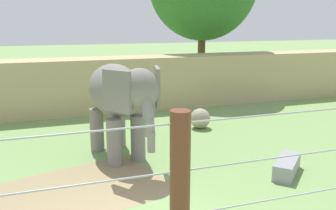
# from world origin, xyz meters

# --- Properties ---
(dirt_patch) EXTENTS (5.04, 4.04, 0.01)m
(dirt_patch) POSITION_xyz_m (-0.96, 2.29, 0.00)
(dirt_patch) COLOR #937F5B
(dirt_patch) RESTS_ON ground
(embankment_wall) EXTENTS (36.00, 1.80, 2.48)m
(embankment_wall) POSITION_xyz_m (0.00, 10.41, 1.24)
(embankment_wall) COLOR tan
(embankment_wall) RESTS_ON ground
(elephant) EXTENTS (2.04, 3.91, 2.94)m
(elephant) POSITION_xyz_m (0.55, 4.13, 1.95)
(elephant) COLOR gray
(elephant) RESTS_ON ground
(enrichment_ball) EXTENTS (0.79, 0.79, 0.79)m
(enrichment_ball) POSITION_xyz_m (4.15, 6.28, 0.40)
(enrichment_ball) COLOR gray
(enrichment_ball) RESTS_ON ground
(feed_trough) EXTENTS (1.36, 1.32, 0.44)m
(feed_trough) POSITION_xyz_m (4.65, 1.46, 0.22)
(feed_trough) COLOR gray
(feed_trough) RESTS_ON ground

